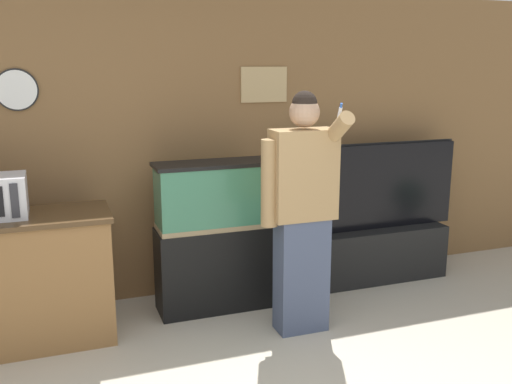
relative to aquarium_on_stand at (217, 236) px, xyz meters
name	(u,v)px	position (x,y,z in m)	size (l,w,h in m)	color
wall_back_paneled	(164,147)	(-0.32, 0.46, 0.69)	(10.00, 0.08, 2.60)	brown
aquarium_on_stand	(217,236)	(0.00, 0.00, 0.00)	(0.99, 0.36, 1.23)	black
tv_on_stand	(375,239)	(1.58, 0.12, -0.23)	(1.61, 0.40, 1.29)	black
person_standing	(302,210)	(0.48, -0.61, 0.33)	(0.57, 0.43, 1.81)	#424C66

